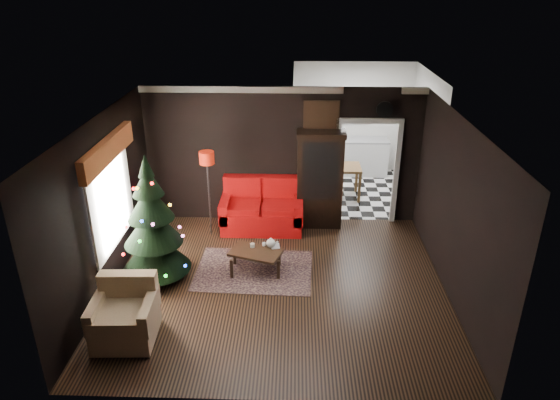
{
  "coord_description": "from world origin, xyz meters",
  "views": [
    {
      "loc": [
        0.25,
        -7.08,
        4.75
      ],
      "look_at": [
        0.0,
        0.9,
        1.15
      ],
      "focal_mm": 32.3,
      "sensor_mm": 36.0,
      "label": 1
    }
  ],
  "objects_px": {
    "armchair": "(124,312)",
    "teapot": "(271,243)",
    "kitchen_table": "(344,182)",
    "christmas_tree": "(152,223)",
    "curio_cabinet": "(320,182)",
    "coffee_table": "(256,261)",
    "floor_lamp": "(209,196)",
    "loveseat": "(262,206)",
    "wall_clock": "(384,109)"
  },
  "relations": [
    {
      "from": "armchair",
      "to": "kitchen_table",
      "type": "bearing_deg",
      "value": 53.29
    },
    {
      "from": "armchair",
      "to": "coffee_table",
      "type": "relative_size",
      "value": 1.02
    },
    {
      "from": "loveseat",
      "to": "teapot",
      "type": "height_order",
      "value": "loveseat"
    },
    {
      "from": "floor_lamp",
      "to": "kitchen_table",
      "type": "bearing_deg",
      "value": 34.87
    },
    {
      "from": "loveseat",
      "to": "christmas_tree",
      "type": "height_order",
      "value": "christmas_tree"
    },
    {
      "from": "christmas_tree",
      "to": "kitchen_table",
      "type": "relative_size",
      "value": 2.92
    },
    {
      "from": "loveseat",
      "to": "christmas_tree",
      "type": "xyz_separation_m",
      "value": [
        -1.66,
        -1.89,
        0.55
      ]
    },
    {
      "from": "christmas_tree",
      "to": "wall_clock",
      "type": "distance_m",
      "value": 4.81
    },
    {
      "from": "armchair",
      "to": "loveseat",
      "type": "bearing_deg",
      "value": 61.59
    },
    {
      "from": "curio_cabinet",
      "to": "teapot",
      "type": "relative_size",
      "value": 10.55
    },
    {
      "from": "christmas_tree",
      "to": "curio_cabinet",
      "type": "bearing_deg",
      "value": 36.91
    },
    {
      "from": "curio_cabinet",
      "to": "armchair",
      "type": "xyz_separation_m",
      "value": [
        -2.85,
        -3.7,
        -0.49
      ]
    },
    {
      "from": "floor_lamp",
      "to": "teapot",
      "type": "bearing_deg",
      "value": -43.74
    },
    {
      "from": "curio_cabinet",
      "to": "floor_lamp",
      "type": "xyz_separation_m",
      "value": [
        -2.15,
        -0.52,
        -0.12
      ]
    },
    {
      "from": "teapot",
      "to": "kitchen_table",
      "type": "height_order",
      "value": "kitchen_table"
    },
    {
      "from": "armchair",
      "to": "christmas_tree",
      "type": "bearing_deg",
      "value": 86.28
    },
    {
      "from": "floor_lamp",
      "to": "wall_clock",
      "type": "xyz_separation_m",
      "value": [
        3.35,
        0.7,
        1.55
      ]
    },
    {
      "from": "armchair",
      "to": "coffee_table",
      "type": "distance_m",
      "value": 2.52
    },
    {
      "from": "curio_cabinet",
      "to": "floor_lamp",
      "type": "height_order",
      "value": "curio_cabinet"
    },
    {
      "from": "loveseat",
      "to": "teapot",
      "type": "bearing_deg",
      "value": -80.52
    },
    {
      "from": "curio_cabinet",
      "to": "kitchen_table",
      "type": "height_order",
      "value": "curio_cabinet"
    },
    {
      "from": "floor_lamp",
      "to": "kitchen_table",
      "type": "relative_size",
      "value": 2.41
    },
    {
      "from": "armchair",
      "to": "kitchen_table",
      "type": "relative_size",
      "value": 1.18
    },
    {
      "from": "kitchen_table",
      "to": "curio_cabinet",
      "type": "bearing_deg",
      "value": -114.44
    },
    {
      "from": "armchair",
      "to": "wall_clock",
      "type": "height_order",
      "value": "wall_clock"
    },
    {
      "from": "armchair",
      "to": "teapot",
      "type": "bearing_deg",
      "value": 43.26
    },
    {
      "from": "teapot",
      "to": "armchair",
      "type": "bearing_deg",
      "value": -134.29
    },
    {
      "from": "loveseat",
      "to": "armchair",
      "type": "bearing_deg",
      "value": -115.96
    },
    {
      "from": "teapot",
      "to": "wall_clock",
      "type": "distance_m",
      "value": 3.4
    },
    {
      "from": "teapot",
      "to": "curio_cabinet",
      "type": "bearing_deg",
      "value": 62.21
    },
    {
      "from": "floor_lamp",
      "to": "coffee_table",
      "type": "relative_size",
      "value": 2.09
    },
    {
      "from": "floor_lamp",
      "to": "coffee_table",
      "type": "xyz_separation_m",
      "value": [
        1.0,
        -1.34,
        -0.62
      ]
    },
    {
      "from": "teapot",
      "to": "floor_lamp",
      "type": "bearing_deg",
      "value": 136.26
    },
    {
      "from": "wall_clock",
      "to": "kitchen_table",
      "type": "xyz_separation_m",
      "value": [
        -0.55,
        1.25,
        -2.0
      ]
    },
    {
      "from": "loveseat",
      "to": "curio_cabinet",
      "type": "distance_m",
      "value": 1.25
    },
    {
      "from": "loveseat",
      "to": "wall_clock",
      "type": "relative_size",
      "value": 5.31
    },
    {
      "from": "christmas_tree",
      "to": "armchair",
      "type": "xyz_separation_m",
      "value": [
        -0.04,
        -1.59,
        -0.59
      ]
    },
    {
      "from": "curio_cabinet",
      "to": "armchair",
      "type": "bearing_deg",
      "value": -127.54
    },
    {
      "from": "armchair",
      "to": "coffee_table",
      "type": "xyz_separation_m",
      "value": [
        1.7,
        1.84,
        -0.25
      ]
    },
    {
      "from": "curio_cabinet",
      "to": "coffee_table",
      "type": "xyz_separation_m",
      "value": [
        -1.15,
        -1.86,
        -0.74
      ]
    },
    {
      "from": "teapot",
      "to": "wall_clock",
      "type": "xyz_separation_m",
      "value": [
        2.1,
        1.89,
        1.9
      ]
    },
    {
      "from": "coffee_table",
      "to": "kitchen_table",
      "type": "distance_m",
      "value": 3.75
    },
    {
      "from": "coffee_table",
      "to": "teapot",
      "type": "xyz_separation_m",
      "value": [
        0.25,
        0.15,
        0.28
      ]
    },
    {
      "from": "christmas_tree",
      "to": "coffee_table",
      "type": "xyz_separation_m",
      "value": [
        1.66,
        0.25,
        -0.84
      ]
    },
    {
      "from": "kitchen_table",
      "to": "teapot",
      "type": "bearing_deg",
      "value": -116.29
    },
    {
      "from": "loveseat",
      "to": "armchair",
      "type": "relative_size",
      "value": 1.93
    },
    {
      "from": "armchair",
      "to": "wall_clock",
      "type": "relative_size",
      "value": 2.75
    },
    {
      "from": "wall_clock",
      "to": "floor_lamp",
      "type": "bearing_deg",
      "value": -168.21
    },
    {
      "from": "curio_cabinet",
      "to": "armchair",
      "type": "height_order",
      "value": "curio_cabinet"
    },
    {
      "from": "floor_lamp",
      "to": "armchair",
      "type": "relative_size",
      "value": 2.05
    }
  ]
}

